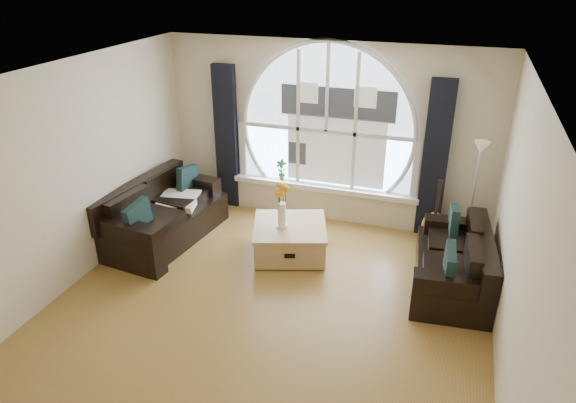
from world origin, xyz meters
The scene contains 20 objects.
ground centered at (0.00, 0.00, 0.00)m, with size 5.00×5.50×0.01m, color brown.
ceiling centered at (0.00, 0.00, 2.70)m, with size 5.00×5.50×0.01m, color silver.
wall_back centered at (0.00, 2.75, 1.35)m, with size 5.00×0.01×2.70m, color beige.
wall_left centered at (-2.50, 0.00, 1.35)m, with size 0.01×5.50×2.70m, color beige.
wall_right centered at (2.50, 0.00, 1.35)m, with size 0.01×5.50×2.70m, color beige.
attic_slope centered at (2.20, 0.00, 2.35)m, with size 0.92×5.50×0.72m, color silver.
arched_window centered at (0.00, 2.72, 1.62)m, with size 2.60×0.06×2.15m, color silver.
window_sill centered at (0.00, 2.65, 0.51)m, with size 2.90×0.22×0.08m, color white.
window_frame centered at (0.00, 2.69, 1.62)m, with size 2.76×0.08×2.15m, color white.
neighbor_house centered at (0.15, 2.71, 1.50)m, with size 1.70×0.02×1.50m, color silver.
curtain_left centered at (-1.60, 2.63, 1.15)m, with size 0.35×0.12×2.30m, color black.
curtain_right centered at (1.60, 2.63, 1.15)m, with size 0.35×0.12×2.30m, color black.
sofa_left centered at (-2.00, 1.25, 0.40)m, with size 0.97×1.93×0.86m, color black.
sofa_right centered at (2.00, 1.31, 0.40)m, with size 0.84×1.67×0.74m, color black.
coffee_chest centered at (-0.15, 1.43, 0.24)m, with size 0.97×0.97×0.48m, color tan.
throw_blanket centered at (-1.90, 1.53, 0.50)m, with size 0.55×0.55×0.10m, color silver.
vase_flowers centered at (-0.24, 1.35, 0.83)m, with size 0.24×0.24×0.70m, color white.
floor_lamp centered at (2.16, 2.29, 0.80)m, with size 0.24×0.24×1.60m, color #B2B2B2.
guitar centered at (1.71, 2.27, 0.53)m, with size 0.36×0.24×1.06m, color olive.
potted_plant centered at (-0.69, 2.65, 0.72)m, with size 0.18×0.12×0.33m, color #1E6023.
Camera 1 is at (1.81, -4.54, 3.75)m, focal length 32.58 mm.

